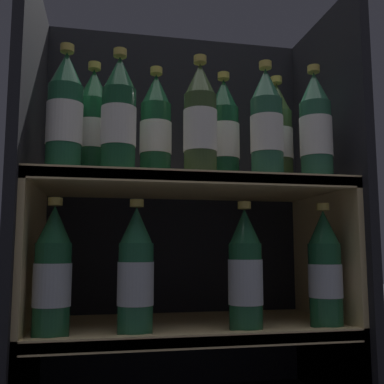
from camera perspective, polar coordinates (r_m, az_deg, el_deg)
name	(u,v)px	position (r m, az deg, el deg)	size (l,w,h in m)	color
fridge_back_wall	(176,204)	(1.13, -2.08, -1.50)	(0.68, 0.02, 0.87)	black
fridge_side_left	(27,193)	(0.96, -20.27, -0.06)	(0.02, 0.35, 0.87)	black
fridge_side_right	(329,200)	(1.08, 17.02, -0.93)	(0.02, 0.35, 0.87)	black
shelf_lower	(189,337)	(0.97, -0.43, -17.98)	(0.64, 0.31, 0.17)	#DBBC84
shelf_upper	(188,236)	(0.95, -0.45, -5.65)	(0.64, 0.31, 0.47)	#DBBC84
bottle_upper_front_0	(65,115)	(0.88, -15.85, 9.41)	(0.07, 0.07, 0.24)	#1E5638
bottle_upper_front_1	(119,118)	(0.88, -9.29, 9.28)	(0.07, 0.07, 0.24)	#194C2D
bottle_upper_front_2	(200,123)	(0.90, 1.05, 8.80)	(0.07, 0.07, 0.24)	#384C28
bottle_upper_front_3	(267,126)	(0.93, 9.46, 8.25)	(0.07, 0.07, 0.24)	#285B42
bottle_upper_front_4	(316,129)	(0.98, 15.43, 7.71)	(0.07, 0.07, 0.24)	#285B42
bottle_upper_back_0	(93,126)	(0.95, -12.48, 8.14)	(0.07, 0.07, 0.24)	#194C2D
bottle_upper_back_1	(156,130)	(0.95, -4.63, 7.87)	(0.07, 0.07, 0.24)	#194C2D
bottle_upper_back_2	(224,134)	(0.98, 4.09, 7.40)	(0.07, 0.07, 0.24)	#144228
bottle_upper_back_3	(278,136)	(1.02, 10.81, 6.97)	(0.07, 0.07, 0.24)	#384C28
bottle_lower_front_0	(53,274)	(0.85, -17.29, -9.94)	(0.07, 0.07, 0.24)	#194C2D
bottle_lower_front_1	(136,273)	(0.84, -7.16, -10.23)	(0.07, 0.07, 0.24)	#1E5638
bottle_lower_front_2	(245,273)	(0.88, 6.78, -10.12)	(0.07, 0.07, 0.24)	#194C2D
bottle_lower_front_3	(325,271)	(0.95, 16.54, -9.60)	(0.07, 0.07, 0.24)	#194C2D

